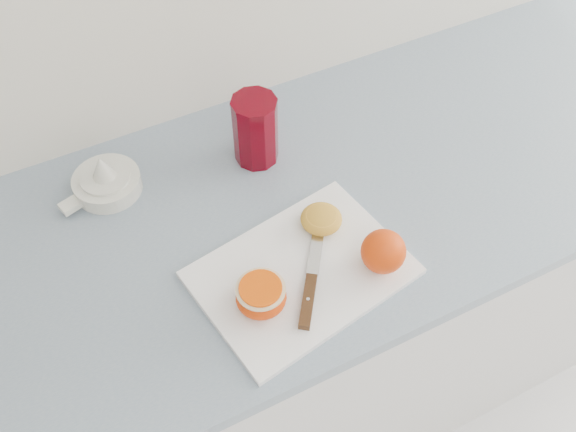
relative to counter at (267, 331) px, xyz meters
The scene contains 8 objects.
counter is the anchor object (origin of this frame).
cutting_board 0.47m from the counter, 87.75° to the right, with size 0.34×0.24×0.01m, color white.
whole_orange 0.55m from the counter, 56.64° to the right, with size 0.07×0.07×0.07m.
half_orange 0.52m from the counter, 114.44° to the right, with size 0.08×0.08×0.05m.
squeezed_shell 0.48m from the counter, 44.35° to the right, with size 0.07×0.07×0.03m.
paring_knife 0.50m from the counter, 90.74° to the right, with size 0.14×0.19×0.01m.
citrus_juicer 0.55m from the counter, 141.95° to the left, with size 0.16×0.12×0.08m.
red_tumbler 0.53m from the counter, 67.46° to the left, with size 0.09×0.09×0.14m.
Camera 1 is at (-0.43, 1.04, 1.79)m, focal length 40.00 mm.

